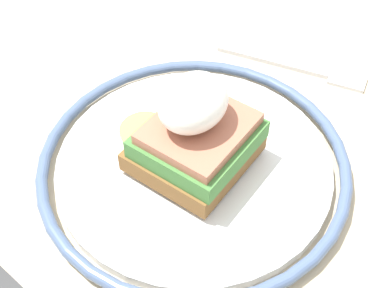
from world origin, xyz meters
The scene contains 4 objects.
dining_table centered at (0.00, 0.00, 0.64)m, with size 0.87×0.78×0.77m.
plate centered at (0.00, 0.03, 0.78)m, with size 0.26×0.26×0.02m.
sandwich centered at (0.00, 0.03, 0.82)m, with size 0.09×0.12×0.08m.
fork centered at (-0.17, 0.04, 0.77)m, with size 0.05×0.15×0.00m.
Camera 1 is at (0.23, 0.20, 1.12)m, focal length 50.00 mm.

